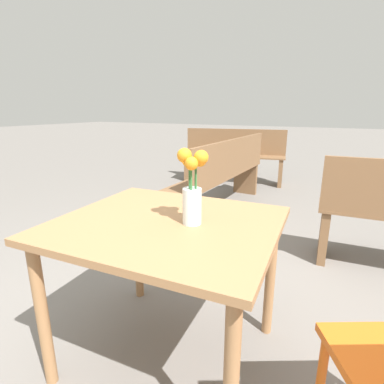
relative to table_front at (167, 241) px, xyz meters
name	(u,v)px	position (x,y,z in m)	size (l,w,h in m)	color
ground_plane	(170,353)	(0.00, 0.00, -0.61)	(40.00, 40.00, 0.00)	slate
table_front	(167,241)	(0.00, 0.00, 0.00)	(0.98, 0.88, 0.70)	#9E7047
flower_vase	(192,190)	(0.11, 0.02, 0.24)	(0.13, 0.13, 0.32)	silver
bench_middle	(226,172)	(-0.54, 2.08, -0.13)	(0.42, 1.92, 0.85)	brown
bench_far	(234,154)	(-0.99, 3.58, -0.14)	(1.65, 0.67, 0.85)	brown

